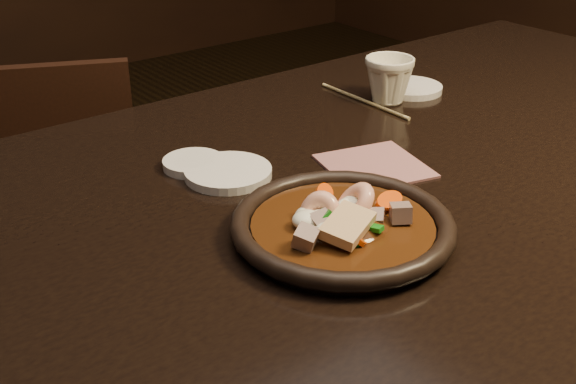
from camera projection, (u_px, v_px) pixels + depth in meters
table at (411, 200)px, 1.12m from camera, size 1.60×0.90×0.75m
chair at (56, 221)px, 1.53m from camera, size 0.51×0.51×0.82m
plate at (342, 227)px, 0.87m from camera, size 0.27×0.27×0.03m
stirfry at (340, 222)px, 0.87m from camera, size 0.18×0.15×0.06m
soy_dish at (193, 163)px, 1.05m from camera, size 0.09×0.09×0.01m
saucer_left at (228, 173)px, 1.02m from camera, size 0.12×0.12×0.01m
saucer_right at (410, 88)px, 1.35m from camera, size 0.12×0.12×0.01m
tea_cup at (389, 78)px, 1.28m from camera, size 0.11×0.10×0.09m
chopsticks at (364, 101)px, 1.29m from camera, size 0.01×0.23×0.01m
napkin at (374, 166)px, 1.05m from camera, size 0.17×0.17×0.00m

